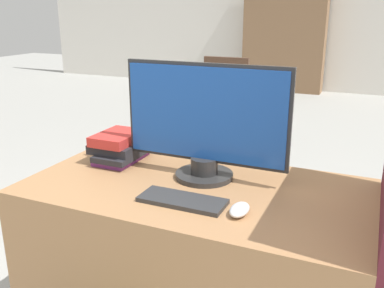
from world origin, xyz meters
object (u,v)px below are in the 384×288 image
Objects in this scene: monitor at (205,123)px; far_chair at (221,106)px; keyboard at (182,200)px; book_stack at (120,147)px; mouse at (239,210)px.

monitor reaches higher than far_chair.
keyboard is 0.52m from book_stack.
far_chair reaches higher than keyboard.
far_chair reaches higher than book_stack.
far_chair is (-0.97, 2.50, -0.25)m from mouse.
far_chair is (-0.74, 2.25, -0.45)m from monitor.
mouse is 0.12× the size of far_chair.
keyboard is 1.18× the size of book_stack.
keyboard is 0.32× the size of far_chair.
mouse is at bearing -1.27° from keyboard.
book_stack is 0.27× the size of far_chair.
far_chair is at bearing 106.94° from keyboard.
mouse is at bearing -68.79° from far_chair.
monitor is 0.45m from book_stack.
monitor is 0.33m from keyboard.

